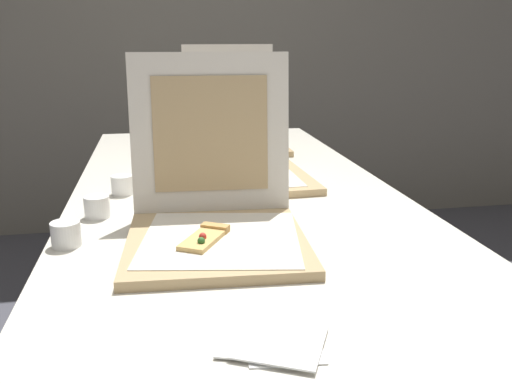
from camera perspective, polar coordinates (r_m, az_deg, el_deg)
wall_back at (r=3.37m, az=-7.10°, el=18.22°), size 10.00×0.10×2.60m
table at (r=1.55m, az=-1.85°, el=-2.05°), size 0.95×2.22×0.74m
pizza_box_front at (r=1.19m, az=-4.37°, el=-2.54°), size 0.41×0.45×0.41m
pizza_box_middle at (r=1.71m, az=-1.36°, el=3.27°), size 0.41×0.53×0.39m
pizza_box_back at (r=2.21m, az=-2.38°, el=6.29°), size 0.39×0.39×0.41m
cup_white_near_center at (r=1.41m, az=-16.57°, el=-1.52°), size 0.06×0.06×0.06m
cup_white_near_left at (r=1.24m, az=-19.58°, el=-4.25°), size 0.06×0.06×0.06m
cup_white_mid at (r=1.59m, az=-14.04°, el=0.74°), size 0.06×0.06×0.06m
cup_white_far at (r=1.82m, az=-10.88°, el=2.86°), size 0.06×0.06×0.06m
napkin_pile at (r=0.83m, az=2.11°, el=-15.37°), size 0.19×0.20×0.01m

